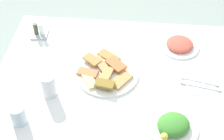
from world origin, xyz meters
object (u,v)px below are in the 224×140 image
(condiment_caddy, at_px, (39,32))
(soda_can, at_px, (49,86))
(spoon, at_px, (200,86))
(salad_plate_rice, at_px, (173,126))
(dining_table, at_px, (115,84))
(paper_napkin, at_px, (200,84))
(fork, at_px, (200,81))
(salad_plate_greens, at_px, (180,45))
(drinking_glass, at_px, (18,115))
(pide_platter, at_px, (106,73))

(condiment_caddy, bearing_deg, soda_can, 110.47)
(spoon, bearing_deg, soda_can, 19.89)
(salad_plate_rice, xyz_separation_m, spoon, (-0.14, -0.26, -0.01))
(dining_table, xyz_separation_m, spoon, (-0.42, 0.05, 0.08))
(paper_napkin, bearing_deg, condiment_caddy, -18.76)
(fork, bearing_deg, soda_can, 24.43)
(salad_plate_greens, xyz_separation_m, drinking_glass, (0.73, 0.58, 0.03))
(pide_platter, xyz_separation_m, soda_can, (0.25, 0.16, 0.05))
(salad_plate_greens, xyz_separation_m, condiment_caddy, (0.80, -0.03, 0.01))
(soda_can, distance_m, drinking_glass, 0.20)
(fork, bearing_deg, condiment_caddy, -5.33)
(spoon, height_order, condiment_caddy, condiment_caddy)
(paper_napkin, relative_size, spoon, 0.71)
(salad_plate_rice, distance_m, soda_can, 0.60)
(pide_platter, relative_size, condiment_caddy, 3.43)
(pide_platter, xyz_separation_m, drinking_glass, (0.35, 0.33, 0.04))
(salad_plate_greens, bearing_deg, salad_plate_rice, 84.16)
(dining_table, height_order, fork, fork)
(dining_table, xyz_separation_m, pide_platter, (0.05, 0.01, 0.09))
(pide_platter, height_order, drinking_glass, drinking_glass)
(drinking_glass, bearing_deg, condiment_caddy, -83.77)
(condiment_caddy, bearing_deg, drinking_glass, 96.23)
(pide_platter, relative_size, soda_can, 2.74)
(pide_platter, relative_size, fork, 1.81)
(fork, bearing_deg, pide_platter, 11.77)
(salad_plate_rice, xyz_separation_m, soda_can, (0.58, -0.14, 0.04))
(soda_can, relative_size, spoon, 0.62)
(salad_plate_rice, bearing_deg, salad_plate_greens, -95.84)
(condiment_caddy, bearing_deg, dining_table, 149.64)
(salad_plate_greens, height_order, soda_can, soda_can)
(salad_plate_greens, relative_size, condiment_caddy, 2.20)
(salad_plate_rice, bearing_deg, paper_napkin, -117.26)
(pide_platter, relative_size, spoon, 1.70)
(pide_platter, distance_m, fork, 0.47)
(drinking_glass, bearing_deg, salad_plate_rice, -177.70)
(drinking_glass, bearing_deg, salad_plate_greens, -141.58)
(soda_can, height_order, fork, soda_can)
(paper_napkin, bearing_deg, salad_plate_rice, 62.74)
(dining_table, height_order, drinking_glass, drinking_glass)
(dining_table, bearing_deg, pide_platter, 8.97)
(salad_plate_greens, relative_size, paper_napkin, 1.54)
(condiment_caddy, bearing_deg, paper_napkin, 161.24)
(pide_platter, bearing_deg, spoon, 175.00)
(dining_table, xyz_separation_m, soda_can, (0.30, 0.17, 0.14))
(salad_plate_greens, height_order, condiment_caddy, condiment_caddy)
(pide_platter, bearing_deg, drinking_glass, 43.27)
(salad_plate_rice, xyz_separation_m, fork, (-0.14, -0.30, -0.01))
(fork, distance_m, spoon, 0.04)
(drinking_glass, xyz_separation_m, paper_napkin, (-0.82, -0.31, -0.05))
(drinking_glass, distance_m, spoon, 0.87)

